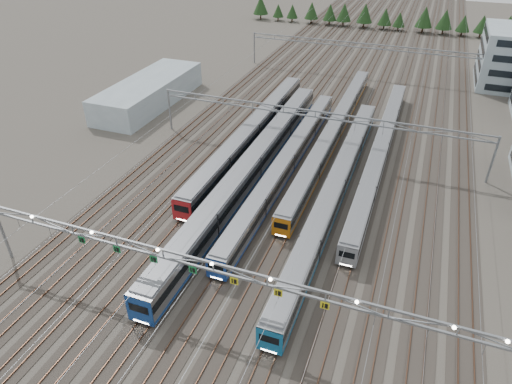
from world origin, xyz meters
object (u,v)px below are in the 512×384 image
(train_b, at_px, (252,167))
(gantry_mid, at_px, (315,119))
(train_c, at_px, (287,162))
(west_shed, at_px, (149,92))
(train_a, at_px, (252,133))
(gantry_far, at_px, (361,49))
(train_e, at_px, (335,188))
(gantry_near, at_px, (212,269))
(train_f, at_px, (380,150))
(train_d, at_px, (334,131))

(train_b, distance_m, gantry_mid, 14.47)
(train_c, xyz_separation_m, gantry_mid, (2.25, 8.15, 4.46))
(train_b, bearing_deg, west_shed, 145.57)
(train_c, bearing_deg, train_a, 139.45)
(gantry_far, distance_m, west_shed, 52.48)
(train_c, relative_size, west_shed, 1.80)
(train_e, distance_m, gantry_mid, 15.42)
(train_c, relative_size, train_e, 0.92)
(gantry_near, bearing_deg, train_e, 75.85)
(train_a, xyz_separation_m, train_b, (4.50, -11.68, 0.10))
(gantry_near, height_order, west_shed, gantry_near)
(train_e, height_order, train_f, train_e)
(train_b, relative_size, west_shed, 2.12)
(train_f, bearing_deg, train_b, -142.80)
(train_b, bearing_deg, train_a, 111.07)
(train_e, xyz_separation_m, gantry_mid, (-6.75, 13.16, 4.36))
(train_b, relative_size, gantry_mid, 1.13)
(train_f, height_order, gantry_near, gantry_near)
(gantry_mid, distance_m, west_shed, 40.14)
(train_e, relative_size, west_shed, 1.96)
(train_d, relative_size, gantry_mid, 1.11)
(train_c, height_order, gantry_far, gantry_far)
(train_d, xyz_separation_m, gantry_near, (-2.30, -46.26, 5.17))
(train_e, bearing_deg, gantry_near, -104.15)
(train_a, xyz_separation_m, gantry_near, (11.20, -39.67, 4.89))
(gantry_near, bearing_deg, west_shed, 127.78)
(train_d, height_order, gantry_far, gantry_far)
(train_a, distance_m, train_f, 22.59)
(gantry_mid, bearing_deg, train_c, -105.43)
(gantry_mid, bearing_deg, gantry_far, 90.00)
(train_f, bearing_deg, train_a, -174.96)
(train_b, bearing_deg, train_c, 41.46)
(train_f, height_order, gantry_mid, gantry_mid)
(train_c, bearing_deg, train_b, -138.54)
(train_e, bearing_deg, train_f, 72.97)
(train_a, bearing_deg, train_c, -40.55)
(train_e, distance_m, gantry_far, 58.71)
(train_c, height_order, train_f, train_c)
(train_f, distance_m, gantry_far, 45.12)
(train_c, distance_m, train_f, 16.61)
(train_b, xyz_separation_m, train_f, (18.00, 13.66, -0.38))
(train_d, xyz_separation_m, gantry_far, (-2.25, 38.86, 4.47))
(train_b, xyz_separation_m, gantry_far, (6.75, 57.13, 4.10))
(gantry_near, relative_size, gantry_mid, 1.00)
(train_b, relative_size, train_f, 1.09)
(train_b, bearing_deg, train_d, 63.77)
(train_b, relative_size, train_d, 1.02)
(train_a, height_order, gantry_far, gantry_far)
(train_e, xyz_separation_m, train_f, (4.50, 14.69, -0.12))
(train_c, bearing_deg, train_d, 72.52)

